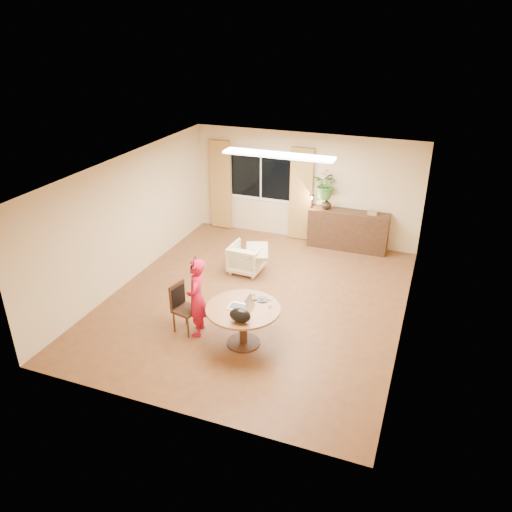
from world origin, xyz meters
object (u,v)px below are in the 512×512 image
(dining_table, at_px, (243,316))
(sideboard, at_px, (348,230))
(dining_chair, at_px, (186,309))
(armchair, at_px, (247,258))
(child, at_px, (197,298))

(dining_table, xyz_separation_m, sideboard, (0.85, 4.43, -0.09))
(dining_chair, height_order, sideboard, sideboard)
(armchair, bearing_deg, child, 94.24)
(dining_chair, bearing_deg, armchair, 99.20)
(armchair, bearing_deg, sideboard, -129.67)
(armchair, relative_size, sideboard, 0.37)
(dining_chair, xyz_separation_m, sideboard, (1.92, 4.41, 0.02))
(dining_table, bearing_deg, child, 178.64)
(dining_chair, relative_size, child, 0.63)
(sideboard, bearing_deg, armchair, -132.21)
(dining_table, xyz_separation_m, dining_chair, (-1.07, 0.01, -0.11))
(child, bearing_deg, armchair, 166.60)
(dining_table, distance_m, child, 0.86)
(child, xyz_separation_m, sideboard, (1.70, 4.41, -0.24))
(child, distance_m, sideboard, 4.73)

